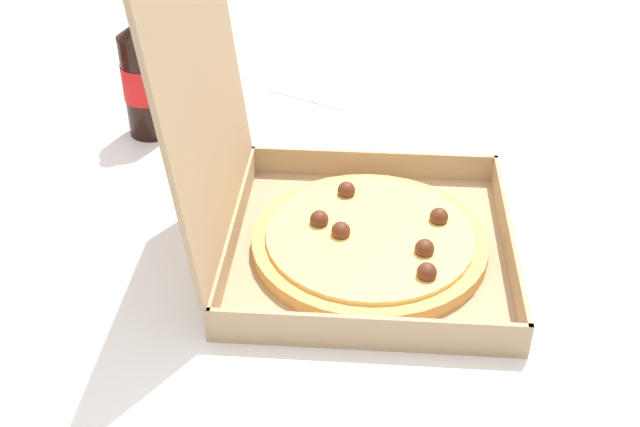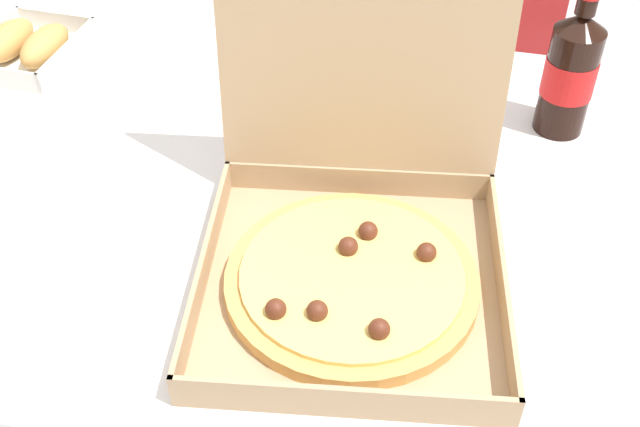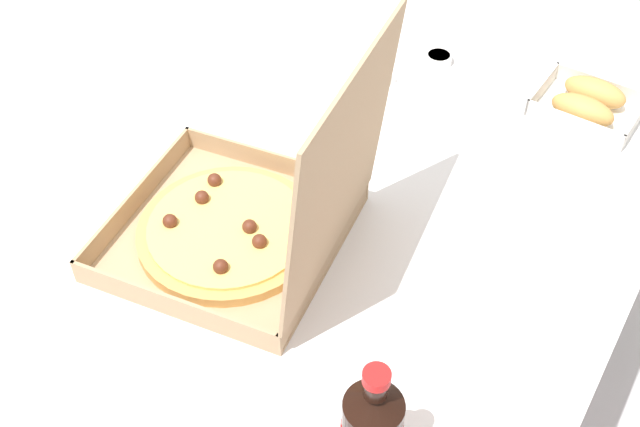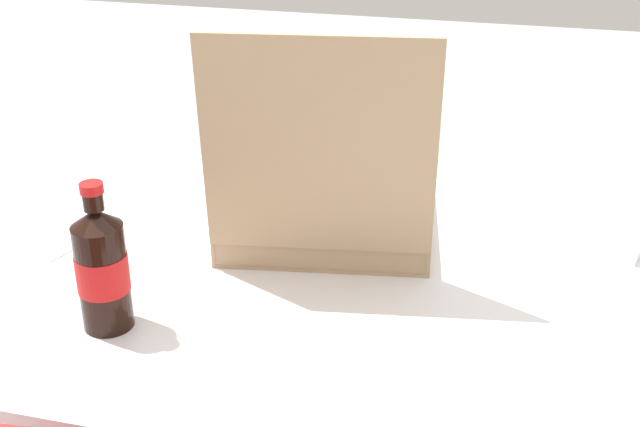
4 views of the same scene
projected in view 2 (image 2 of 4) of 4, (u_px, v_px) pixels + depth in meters
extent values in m
cube|color=white|center=(318.00, 198.00, 1.07)|extent=(1.48, 0.86, 0.03)
cylinder|color=#B7B7BC|center=(54.00, 174.00, 1.69)|extent=(0.05, 0.05, 0.71)
cube|color=red|center=(446.00, 99.00, 1.77)|extent=(0.44, 0.44, 0.04)
cube|color=red|center=(456.00, 60.00, 1.50)|extent=(0.36, 0.06, 0.38)
cylinder|color=#B2B2B7|center=(505.00, 138.00, 2.03)|extent=(0.03, 0.03, 0.43)
cylinder|color=#B2B2B7|center=(373.00, 127.00, 2.06)|extent=(0.03, 0.03, 0.43)
cylinder|color=#B2B2B7|center=(510.00, 227.00, 1.78)|extent=(0.03, 0.03, 0.43)
cylinder|color=#B2B2B7|center=(360.00, 213.00, 1.81)|extent=(0.03, 0.03, 0.43)
cube|color=tan|center=(351.00, 288.00, 0.92)|extent=(0.40, 0.40, 0.01)
cube|color=tan|center=(343.00, 400.00, 0.78)|extent=(0.35, 0.06, 0.04)
cube|color=tan|center=(204.00, 266.00, 0.92)|extent=(0.06, 0.35, 0.04)
cube|color=tan|center=(502.00, 283.00, 0.90)|extent=(0.06, 0.35, 0.04)
cube|color=tan|center=(358.00, 180.00, 1.04)|extent=(0.35, 0.06, 0.04)
cube|color=tan|center=(364.00, 41.00, 0.92)|extent=(0.35, 0.10, 0.35)
cylinder|color=tan|center=(352.00, 281.00, 0.92)|extent=(0.30, 0.30, 0.02)
cylinder|color=#EAC666|center=(352.00, 274.00, 0.91)|extent=(0.26, 0.26, 0.01)
sphere|color=#562819|center=(368.00, 231.00, 0.95)|extent=(0.02, 0.02, 0.02)
sphere|color=#562819|center=(348.00, 247.00, 0.93)|extent=(0.02, 0.02, 0.02)
sphere|color=#562819|center=(317.00, 311.00, 0.86)|extent=(0.02, 0.02, 0.02)
sphere|color=#562819|center=(427.00, 252.00, 0.92)|extent=(0.02, 0.02, 0.02)
sphere|color=#562819|center=(276.00, 309.00, 0.86)|extent=(0.02, 0.02, 0.02)
sphere|color=#562819|center=(379.00, 329.00, 0.84)|extent=(0.02, 0.02, 0.02)
cube|color=white|center=(31.00, 58.00, 1.31)|extent=(0.16, 0.19, 0.00)
cube|color=silver|center=(56.00, 21.00, 1.36)|extent=(0.15, 0.01, 0.03)
cube|color=silver|center=(68.00, 54.00, 1.28)|extent=(0.01, 0.19, 0.03)
ellipsoid|color=tan|center=(9.00, 40.00, 1.30)|extent=(0.06, 0.12, 0.05)
ellipsoid|color=tan|center=(45.00, 46.00, 1.28)|extent=(0.06, 0.12, 0.05)
cylinder|color=black|center=(568.00, 81.00, 1.12)|extent=(0.07, 0.07, 0.16)
cone|color=black|center=(583.00, 22.00, 1.05)|extent=(0.07, 0.07, 0.02)
cylinder|color=black|center=(587.00, 5.00, 1.04)|extent=(0.03, 0.03, 0.02)
cylinder|color=red|center=(569.00, 76.00, 1.11)|extent=(0.07, 0.07, 0.06)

